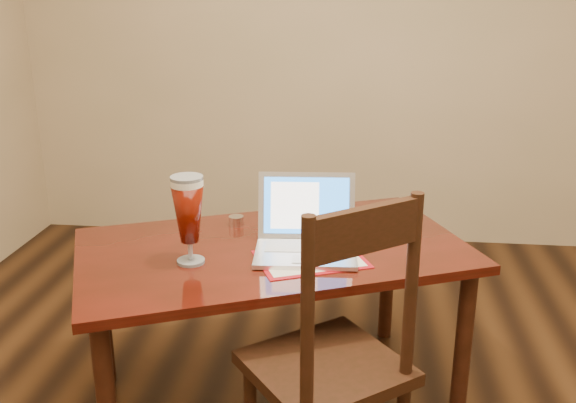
# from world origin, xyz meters

# --- Properties ---
(dining_table) EXTENTS (1.62, 1.29, 0.98)m
(dining_table) POSITION_xyz_m (-0.43, 0.68, 0.60)
(dining_table) COLOR #4A0F09
(dining_table) RESTS_ON ground
(dining_chair) EXTENTS (0.61, 0.60, 1.04)m
(dining_chair) POSITION_xyz_m (-0.17, 0.20, 0.49)
(dining_chair) COLOR black
(dining_chair) RESTS_ON ground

